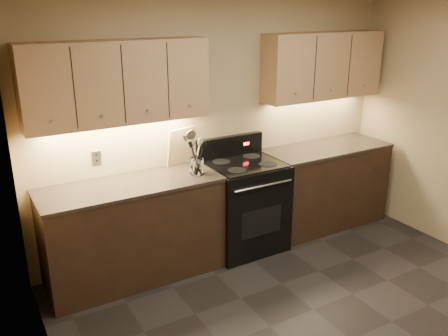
{
  "coord_description": "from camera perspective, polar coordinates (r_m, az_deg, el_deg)",
  "views": [
    {
      "loc": [
        -2.34,
        -2.09,
        2.43
      ],
      "look_at": [
        -0.29,
        1.45,
        1.01
      ],
      "focal_mm": 38.0,
      "sensor_mm": 36.0,
      "label": 1
    }
  ],
  "objects": [
    {
      "name": "wall_left",
      "position": [
        2.4,
        -18.58,
        -10.06
      ],
      "size": [
        0.04,
        4.0,
        2.6
      ],
      "primitive_type": "cube",
      "color": "tan",
      "rests_on": "ground"
    },
    {
      "name": "counter_right",
      "position": [
        5.54,
        11.92,
        -2.07
      ],
      "size": [
        1.46,
        0.62,
        0.93
      ],
      "color": "black",
      "rests_on": "ground"
    },
    {
      "name": "outlet_plate",
      "position": [
        4.42,
        -15.09,
        1.2
      ],
      "size": [
        0.08,
        0.01,
        0.12
      ],
      "primitive_type": "cube",
      "color": "#B2B5BA",
      "rests_on": "wall_back"
    },
    {
      "name": "utensil_crock",
      "position": [
        4.41,
        -3.3,
        0.23
      ],
      "size": [
        0.13,
        0.13,
        0.16
      ],
      "color": "white",
      "rests_on": "counter_left"
    },
    {
      "name": "stove",
      "position": [
        4.89,
        2.36,
        -4.39
      ],
      "size": [
        0.76,
        0.68,
        1.14
      ],
      "color": "black",
      "rests_on": "ground"
    },
    {
      "name": "black_turner",
      "position": [
        4.36,
        -2.94,
        1.43
      ],
      "size": [
        0.17,
        0.16,
        0.34
      ],
      "primitive_type": null,
      "rotation": [
        -0.25,
        -0.15,
        0.39
      ],
      "color": "black",
      "rests_on": "utensil_crock"
    },
    {
      "name": "wooden_spoon",
      "position": [
        4.36,
        -3.71,
        1.46
      ],
      "size": [
        0.16,
        0.09,
        0.33
      ],
      "primitive_type": null,
      "rotation": [
        -0.08,
        0.31,
        0.05
      ],
      "color": "tan",
      "rests_on": "utensil_crock"
    },
    {
      "name": "black_spoon",
      "position": [
        4.39,
        -3.37,
        1.53
      ],
      "size": [
        0.1,
        0.15,
        0.33
      ],
      "primitive_type": null,
      "rotation": [
        0.3,
        0.13,
        0.04
      ],
      "color": "black",
      "rests_on": "utensil_crock"
    },
    {
      "name": "steel_skimmer",
      "position": [
        4.36,
        -2.85,
        2.03
      ],
      "size": [
        0.19,
        0.1,
        0.42
      ],
      "primitive_type": null,
      "rotation": [
        0.03,
        -0.24,
        -0.12
      ],
      "color": "silver",
      "rests_on": "utensil_crock"
    },
    {
      "name": "cutting_board",
      "position": [
        4.65,
        -5.21,
        2.63
      ],
      "size": [
        0.31,
        0.15,
        0.37
      ],
      "primitive_type": "cube",
      "rotation": [
        0.18,
        0.0,
        0.22
      ],
      "color": "tan",
      "rests_on": "counter_left"
    },
    {
      "name": "counter_left",
      "position": [
        4.45,
        -10.83,
        -7.44
      ],
      "size": [
        1.62,
        0.62,
        0.93
      ],
      "color": "black",
      "rests_on": "ground"
    },
    {
      "name": "steel_spatula",
      "position": [
        4.38,
        -2.94,
        2.02
      ],
      "size": [
        0.23,
        0.14,
        0.4
      ],
      "primitive_type": null,
      "rotation": [
        -0.04,
        -0.36,
        -0.19
      ],
      "color": "silver",
      "rests_on": "utensil_crock"
    },
    {
      "name": "upper_cab_left",
      "position": [
        4.18,
        -12.69,
        10.01
      ],
      "size": [
        1.6,
        0.3,
        0.7
      ],
      "primitive_type": "cube",
      "color": "tan",
      "rests_on": "wall_back"
    },
    {
      "name": "upper_cab_right",
      "position": [
        5.32,
        11.83,
        11.96
      ],
      "size": [
        1.44,
        0.3,
        0.7
      ],
      "primitive_type": "cube",
      "color": "tan",
      "rests_on": "wall_back"
    },
    {
      "name": "wall_back",
      "position": [
        4.85,
        -0.33,
        5.67
      ],
      "size": [
        4.0,
        0.04,
        2.6
      ],
      "primitive_type": "cube",
      "color": "tan",
      "rests_on": "ground"
    }
  ]
}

